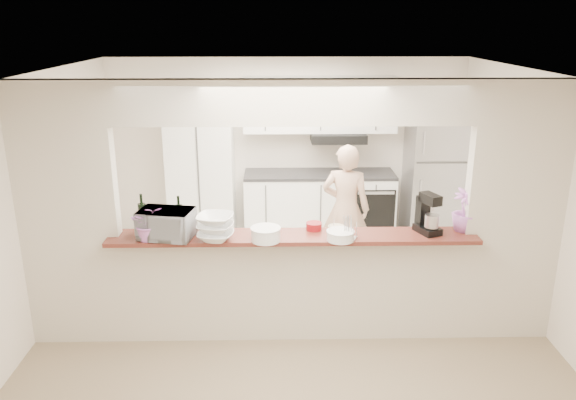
{
  "coord_description": "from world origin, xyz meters",
  "views": [
    {
      "loc": [
        -0.15,
        -4.87,
        2.98
      ],
      "look_at": [
        -0.04,
        0.3,
        1.32
      ],
      "focal_mm": 35.0,
      "sensor_mm": 36.0,
      "label": 1
    }
  ],
  "objects_px": {
    "person": "(346,210)",
    "refrigerator": "(434,179)",
    "toaster_oven": "(166,224)",
    "stand_mixer": "(428,215)"
  },
  "relations": [
    {
      "from": "person",
      "to": "refrigerator",
      "type": "bearing_deg",
      "value": -125.12
    },
    {
      "from": "toaster_oven",
      "to": "stand_mixer",
      "type": "relative_size",
      "value": 1.26
    },
    {
      "from": "refrigerator",
      "to": "toaster_oven",
      "type": "height_order",
      "value": "refrigerator"
    },
    {
      "from": "person",
      "to": "toaster_oven",
      "type": "bearing_deg",
      "value": 57.18
    },
    {
      "from": "toaster_oven",
      "to": "stand_mixer",
      "type": "bearing_deg",
      "value": 12.77
    },
    {
      "from": "stand_mixer",
      "to": "person",
      "type": "relative_size",
      "value": 0.24
    },
    {
      "from": "refrigerator",
      "to": "person",
      "type": "height_order",
      "value": "refrigerator"
    },
    {
      "from": "refrigerator",
      "to": "person",
      "type": "xyz_separation_m",
      "value": [
        -1.37,
        -1.12,
        -0.06
      ]
    },
    {
      "from": "toaster_oven",
      "to": "person",
      "type": "relative_size",
      "value": 0.3
    },
    {
      "from": "stand_mixer",
      "to": "toaster_oven",
      "type": "bearing_deg",
      "value": -177.87
    }
  ]
}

